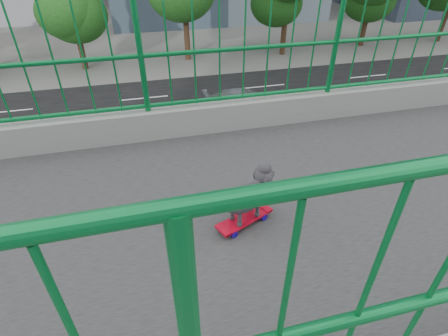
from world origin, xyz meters
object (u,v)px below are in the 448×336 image
skateboard (244,219)px  poodle (248,195)px  car_1 (268,164)px  car_3 (244,101)px

skateboard → poodle: 0.22m
skateboard → car_1: size_ratio=0.11×
car_1 → car_3: bearing=172.5°
poodle → car_3: size_ratio=0.09×
poodle → car_3: poodle is taller
car_1 → car_3: 6.46m
skateboard → car_3: size_ratio=0.10×
poodle → car_1: poodle is taller
poodle → car_1: bearing=132.6°
car_1 → car_3: size_ratio=0.89×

